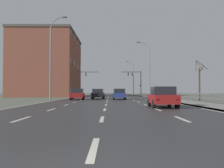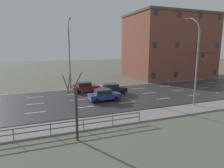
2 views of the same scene
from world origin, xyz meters
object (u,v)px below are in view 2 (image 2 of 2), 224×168
object	(u,v)px
car_mid_centre	(85,87)
brick_building	(168,46)
car_far_left	(112,89)
car_near_right	(104,95)
traffic_signal_left	(197,61)
street_lamp_left_bank	(70,56)
street_lamp_midground	(196,63)

from	to	relation	value
car_mid_centre	brick_building	distance (m)	25.40
car_far_left	car_near_right	xyz separation A→B (m)	(3.18, -2.34, 0.00)
traffic_signal_left	brick_building	size ratio (longest dim) A/B	0.32
car_mid_centre	car_near_right	size ratio (longest dim) A/B	1.02
street_lamp_left_bank	car_mid_centre	bearing A→B (deg)	27.53
street_lamp_midground	car_near_right	distance (m)	11.74
traffic_signal_left	brick_building	distance (m)	8.09
street_lamp_left_bank	traffic_signal_left	xyz separation A→B (m)	(0.60, 26.20, -1.50)
street_lamp_midground	car_mid_centre	world-z (taller)	street_lamp_midground
car_far_left	brick_building	size ratio (longest dim) A/B	0.22
street_lamp_left_bank	car_mid_centre	xyz separation A→B (m)	(3.28, 1.71, -4.74)
car_far_left	street_lamp_midground	bearing A→B (deg)	39.93
street_lamp_left_bank	car_mid_centre	distance (m)	6.01
car_near_right	brick_building	distance (m)	27.35
traffic_signal_left	car_near_right	distance (m)	25.13
street_lamp_left_bank	car_near_right	bearing A→B (deg)	16.98
car_mid_centre	street_lamp_left_bank	bearing A→B (deg)	-154.69
traffic_signal_left	car_mid_centre	world-z (taller)	traffic_signal_left
street_lamp_left_bank	car_mid_centre	world-z (taller)	street_lamp_left_bank
car_mid_centre	brick_building	xyz separation A→B (m)	(-9.87, 22.51, 6.38)
street_lamp_midground	car_near_right	size ratio (longest dim) A/B	2.52
car_mid_centre	brick_building	bearing A→B (deg)	111.45
street_lamp_midground	car_near_right	world-z (taller)	street_lamp_midground
street_lamp_midground	brick_building	distance (m)	24.78
traffic_signal_left	brick_building	world-z (taller)	brick_building
traffic_signal_left	car_mid_centre	bearing A→B (deg)	-83.76
car_mid_centre	car_far_left	bearing A→B (deg)	49.55
traffic_signal_left	car_near_right	xyz separation A→B (m)	(8.56, -23.41, -3.24)
street_lamp_left_bank	traffic_signal_left	size ratio (longest dim) A/B	1.85
traffic_signal_left	street_lamp_midground	bearing A→B (deg)	-44.56
street_lamp_midground	brick_building	bearing A→B (deg)	150.60
car_far_left	car_near_right	world-z (taller)	same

